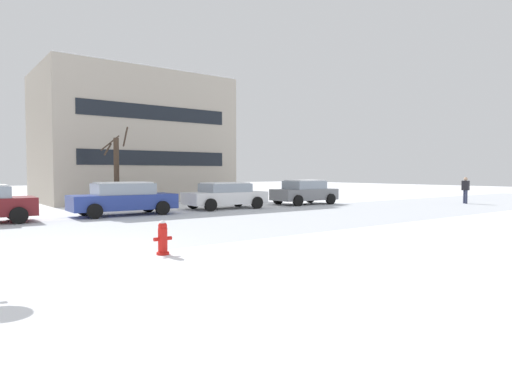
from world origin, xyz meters
TOP-DOWN VIEW (x-y plane):
  - ground_plane at (0.00, 0.00)m, footprint 120.00×120.00m
  - road_surface at (0.00, 3.30)m, footprint 80.00×8.60m
  - fire_hydrant at (1.94, -1.57)m, footprint 0.44×0.30m
  - parked_car_blue at (4.56, 8.22)m, footprint 4.64×2.11m
  - parked_car_white at (10.13, 8.46)m, footprint 4.37×2.21m
  - parked_car_gray at (15.70, 8.32)m, footprint 4.02×2.17m
  - pedestrian_crossing at (24.05, 2.81)m, footprint 0.35×0.45m
  - tree_far_mid at (5.48, 11.76)m, footprint 1.28×1.28m
  - building_far_right at (8.99, 18.58)m, footprint 11.98×8.11m

SIDE VIEW (x-z plane):
  - ground_plane at x=0.00m, z-range 0.00..0.00m
  - road_surface at x=0.00m, z-range 0.00..0.00m
  - fire_hydrant at x=1.94m, z-range 0.00..0.81m
  - parked_car_white at x=10.13m, z-range 0.02..1.42m
  - parked_car_gray at x=15.70m, z-range 0.01..1.48m
  - parked_car_blue at x=4.56m, z-range 0.01..1.51m
  - pedestrian_crossing at x=24.05m, z-range 0.13..1.77m
  - tree_far_mid at x=5.48m, z-range -0.15..4.15m
  - building_far_right at x=8.99m, z-range 0.00..8.52m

